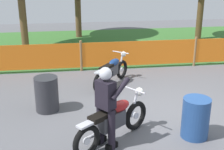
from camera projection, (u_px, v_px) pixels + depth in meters
ground at (167, 112)px, 7.95m from camera, size 24.00×24.00×0.02m
grass_verge at (124, 45)px, 14.05m from camera, size 24.00×6.37×0.01m
barrier_fence at (139, 53)px, 10.90m from camera, size 12.01×0.08×1.05m
motorcycle_lead at (113, 120)px, 6.51m from camera, size 1.73×1.41×1.00m
motorcycle_trailing at (111, 71)px, 9.50m from camera, size 1.25×1.55×0.90m
rider_lead at (106, 105)px, 6.22m from camera, size 0.73×0.72×1.69m
oil_drum at (196, 118)px, 6.72m from camera, size 0.58×0.58×0.88m
spare_drum at (47, 94)px, 7.89m from camera, size 0.58×0.58×0.88m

